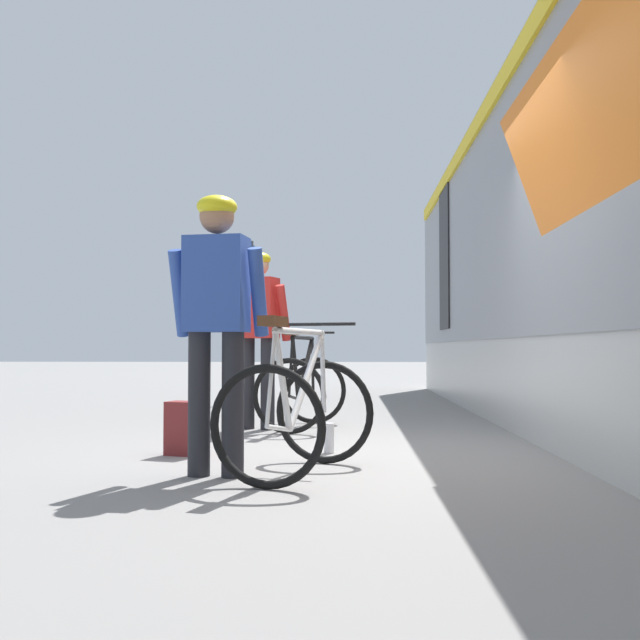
{
  "coord_description": "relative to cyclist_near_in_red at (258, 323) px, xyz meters",
  "views": [
    {
      "loc": [
        -0.29,
        -5.67,
        0.8
      ],
      "look_at": [
        -0.55,
        1.07,
        1.05
      ],
      "focal_mm": 42.78,
      "sensor_mm": 36.0,
      "label": 1
    }
  ],
  "objects": [
    {
      "name": "cyclist_near_in_red",
      "position": [
        0.0,
        0.0,
        0.0
      ],
      "size": [
        0.66,
        0.44,
        1.76
      ],
      "color": "#232328",
      "rests_on": "ground"
    },
    {
      "name": "ground_plane",
      "position": [
        1.2,
        -1.87,
        -1.05
      ],
      "size": [
        80.0,
        80.0,
        0.0
      ],
      "primitive_type": "plane",
      "color": "gray"
    },
    {
      "name": "bicycle_far_white",
      "position": [
        0.58,
        -2.73,
        -0.65
      ],
      "size": [
        0.99,
        1.23,
        0.99
      ],
      "color": "black",
      "rests_on": "ground"
    },
    {
      "name": "water_bottle_near_the_bikes",
      "position": [
        0.75,
        -1.7,
        -0.94
      ],
      "size": [
        0.08,
        0.08,
        0.23
      ],
      "primitive_type": "cylinder",
      "color": "silver",
      "rests_on": "ground"
    },
    {
      "name": "bicycle_near_black",
      "position": [
        0.43,
        0.05,
        -0.65
      ],
      "size": [
        0.89,
        1.18,
        0.99
      ],
      "color": "black",
      "rests_on": "ground"
    },
    {
      "name": "cyclist_far_in_blue",
      "position": [
        0.07,
        -2.79,
        0.0
      ],
      "size": [
        0.64,
        0.37,
        1.76
      ],
      "color": "#232328",
      "rests_on": "ground"
    },
    {
      "name": "backpack_on_platform",
      "position": [
        -0.32,
        -1.85,
        -0.85
      ],
      "size": [
        0.32,
        0.26,
        0.4
      ],
      "primitive_type": "cube",
      "rotation": [
        0.0,
        0.0,
        -0.32
      ],
      "color": "maroon",
      "rests_on": "ground"
    },
    {
      "name": "platform_sign_post",
      "position": [
        -0.56,
        3.72,
        0.57
      ],
      "size": [
        0.08,
        0.7,
        2.4
      ],
      "color": "#595B60",
      "rests_on": "ground"
    }
  ]
}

